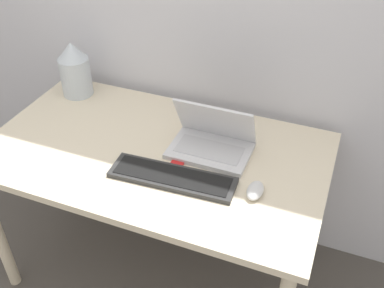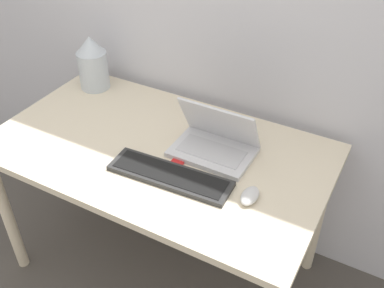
# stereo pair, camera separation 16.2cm
# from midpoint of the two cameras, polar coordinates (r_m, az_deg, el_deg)

# --- Properties ---
(desk) EXTENTS (1.33, 0.77, 0.72)m
(desk) POSITION_cam_midpoint_polar(r_m,az_deg,el_deg) (1.81, -1.65, -2.57)
(desk) COLOR beige
(desk) RESTS_ON ground_plane
(laptop) EXTENTS (0.31, 0.21, 0.21)m
(laptop) POSITION_cam_midpoint_polar(r_m,az_deg,el_deg) (1.72, 5.63, 0.19)
(laptop) COLOR silver
(laptop) RESTS_ON desk
(keyboard) EXTENTS (0.47, 0.15, 0.02)m
(keyboard) POSITION_cam_midpoint_polar(r_m,az_deg,el_deg) (1.62, 0.04, -4.14)
(keyboard) COLOR #2D2D2D
(keyboard) RESTS_ON desk
(mouse) EXTENTS (0.06, 0.10, 0.03)m
(mouse) POSITION_cam_midpoint_polar(r_m,az_deg,el_deg) (1.56, 10.34, -6.61)
(mouse) COLOR silver
(mouse) RESTS_ON desk
(vase) EXTENTS (0.14, 0.14, 0.25)m
(vase) POSITION_cam_midpoint_polar(r_m,az_deg,el_deg) (2.14, -10.40, 10.00)
(vase) COLOR silver
(vase) RESTS_ON desk
(mp3_player) EXTENTS (0.05, 0.07, 0.01)m
(mp3_player) POSITION_cam_midpoint_polar(r_m,az_deg,el_deg) (1.69, 0.98, -2.34)
(mp3_player) COLOR red
(mp3_player) RESTS_ON desk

